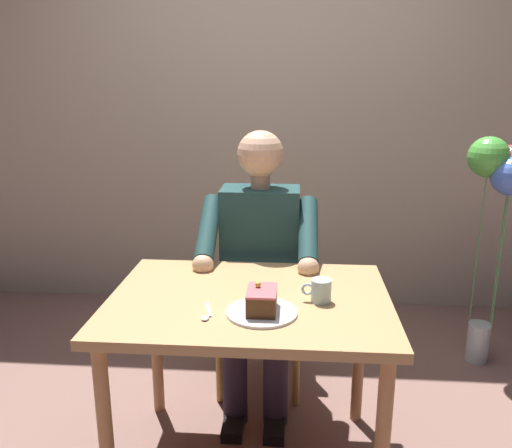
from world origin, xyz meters
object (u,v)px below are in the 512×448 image
dining_table (249,319)px  cake_slice (262,300)px  coffee_cup (321,290)px  balloon_display (499,189)px  chair (261,286)px  seated_person (259,265)px  dessert_spoon (207,314)px

dining_table → cake_slice: (-0.05, 0.14, 0.14)m
dining_table → cake_slice: 0.20m
coffee_cup → balloon_display: size_ratio=0.09×
dining_table → chair: size_ratio=1.14×
cake_slice → coffee_cup: bearing=-150.1°
dining_table → chair: 0.68m
seated_person → coffee_cup: bearing=116.4°
coffee_cup → dining_table: bearing=-5.2°
seated_person → chair: bearing=-90.0°
chair → balloon_display: bearing=-168.6°
dining_table → balloon_display: size_ratio=0.84×
chair → balloon_display: size_ratio=0.74×
dining_table → coffee_cup: coffee_cup is taller
chair → coffee_cup: (-0.26, 0.69, 0.27)m
cake_slice → dessert_spoon: size_ratio=0.98×
dining_table → seated_person: bearing=-90.0°
seated_person → coffee_cup: 0.59m
coffee_cup → balloon_display: bearing=-135.1°
dining_table → seated_person: 0.50m
chair → cake_slice: chair is taller
dining_table → balloon_display: 1.53m
cake_slice → balloon_display: balloon_display is taller
coffee_cup → dessert_spoon: bearing=20.5°
coffee_cup → balloon_display: 1.33m
balloon_display → dining_table: bearing=37.3°
seated_person → coffee_cup: (-0.26, 0.52, 0.10)m
chair → seated_person: 0.24m
dining_table → dessert_spoon: size_ratio=7.20×
dining_table → dessert_spoon: dessert_spoon is taller
chair → cake_slice: bearing=93.9°
chair → balloon_display: (-1.19, -0.24, 0.47)m
cake_slice → balloon_display: (-1.13, -1.04, 0.19)m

